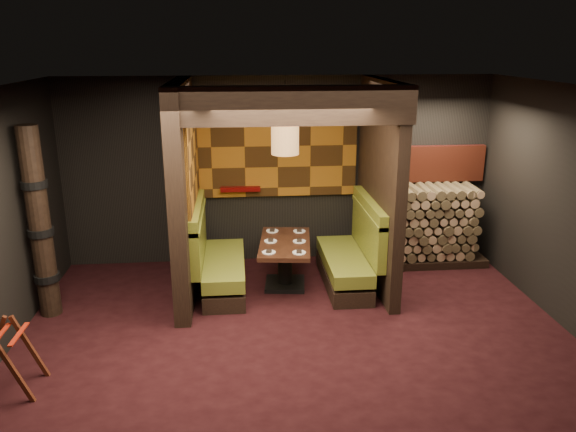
# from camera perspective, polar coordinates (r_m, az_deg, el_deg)

# --- Properties ---
(floor) EXTENTS (6.50, 5.50, 0.02)m
(floor) POSITION_cam_1_polar(r_m,az_deg,el_deg) (6.56, 1.09, -13.14)
(floor) COLOR black
(floor) RESTS_ON ground
(ceiling) EXTENTS (6.50, 5.50, 0.02)m
(ceiling) POSITION_cam_1_polar(r_m,az_deg,el_deg) (5.68, 1.26, 12.70)
(ceiling) COLOR black
(ceiling) RESTS_ON ground
(wall_back) EXTENTS (6.50, 0.02, 2.85)m
(wall_back) POSITION_cam_1_polar(r_m,az_deg,el_deg) (8.62, -0.91, 4.62)
(wall_back) COLOR black
(wall_back) RESTS_ON ground
(wall_front) EXTENTS (6.50, 0.02, 2.85)m
(wall_front) POSITION_cam_1_polar(r_m,az_deg,el_deg) (3.49, 6.48, -15.61)
(wall_front) COLOR black
(wall_front) RESTS_ON ground
(partition_left) EXTENTS (0.20, 2.20, 2.85)m
(partition_left) POSITION_cam_1_polar(r_m,az_deg,el_deg) (7.55, -10.52, 2.50)
(partition_left) COLOR black
(partition_left) RESTS_ON floor
(partition_right) EXTENTS (0.15, 2.10, 2.85)m
(partition_right) POSITION_cam_1_polar(r_m,az_deg,el_deg) (7.81, 9.28, 3.06)
(partition_right) COLOR black
(partition_right) RESTS_ON floor
(header_beam) EXTENTS (2.85, 0.18, 0.44)m
(header_beam) POSITION_cam_1_polar(r_m,az_deg,el_deg) (6.39, 0.29, 11.14)
(header_beam) COLOR black
(header_beam) RESTS_ON partition_left
(tapa_back_panel) EXTENTS (2.40, 0.06, 1.55)m
(tapa_back_panel) POSITION_cam_1_polar(r_m,az_deg,el_deg) (8.49, -1.07, 7.15)
(tapa_back_panel) COLOR #945615
(tapa_back_panel) RESTS_ON wall_back
(tapa_side_panel) EXTENTS (0.04, 1.85, 1.45)m
(tapa_side_panel) POSITION_cam_1_polar(r_m,az_deg,el_deg) (7.61, -9.69, 5.95)
(tapa_side_panel) COLOR #945615
(tapa_side_panel) RESTS_ON partition_left
(lacquer_shelf) EXTENTS (0.60, 0.12, 0.07)m
(lacquer_shelf) POSITION_cam_1_polar(r_m,az_deg,el_deg) (8.54, -4.86, 2.76)
(lacquer_shelf) COLOR #570606
(lacquer_shelf) RESTS_ON wall_back
(booth_bench_left) EXTENTS (0.68, 1.60, 1.14)m
(booth_bench_left) POSITION_cam_1_polar(r_m,az_deg,el_deg) (7.84, -7.28, -4.68)
(booth_bench_left) COLOR black
(booth_bench_left) RESTS_ON floor
(booth_bench_right) EXTENTS (0.68, 1.60, 1.14)m
(booth_bench_right) POSITION_cam_1_polar(r_m,az_deg,el_deg) (7.99, 6.45, -4.21)
(booth_bench_right) COLOR black
(booth_bench_right) RESTS_ON floor
(dining_table) EXTENTS (0.83, 1.33, 0.67)m
(dining_table) POSITION_cam_1_polar(r_m,az_deg,el_deg) (7.86, -0.31, -4.21)
(dining_table) COLOR black
(dining_table) RESTS_ON floor
(place_settings) EXTENTS (0.68, 1.09, 0.03)m
(place_settings) POSITION_cam_1_polar(r_m,az_deg,el_deg) (7.77, -0.31, -2.54)
(place_settings) COLOR white
(place_settings) RESTS_ON dining_table
(pendant_lamp) EXTENTS (0.36, 0.36, 0.95)m
(pendant_lamp) POSITION_cam_1_polar(r_m,az_deg,el_deg) (7.36, -0.30, 8.03)
(pendant_lamp) COLOR #9B6B3C
(pendant_lamp) RESTS_ON ceiling
(luggage_rack) EXTENTS (0.69, 0.48, 0.75)m
(luggage_rack) POSITION_cam_1_polar(r_m,az_deg,el_deg) (6.30, -26.92, -12.60)
(luggage_rack) COLOR #4A1F11
(luggage_rack) RESTS_ON floor
(totem_column) EXTENTS (0.31, 0.31, 2.40)m
(totem_column) POSITION_cam_1_polar(r_m,az_deg,el_deg) (7.45, -23.91, -0.84)
(totem_column) COLOR black
(totem_column) RESTS_ON floor
(firewood_stack) EXTENTS (1.73, 0.70, 1.22)m
(firewood_stack) POSITION_cam_1_polar(r_m,az_deg,el_deg) (8.91, 14.14, -0.90)
(firewood_stack) COLOR black
(firewood_stack) RESTS_ON floor
(mosaic_header) EXTENTS (1.83, 0.10, 0.56)m
(mosaic_header) POSITION_cam_1_polar(r_m,az_deg,el_deg) (8.99, 13.87, 5.17)
(mosaic_header) COLOR maroon
(mosaic_header) RESTS_ON wall_back
(bay_front_post) EXTENTS (0.08, 0.08, 2.85)m
(bay_front_post) POSITION_cam_1_polar(r_m,az_deg,el_deg) (8.08, 9.44, 3.53)
(bay_front_post) COLOR black
(bay_front_post) RESTS_ON floor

